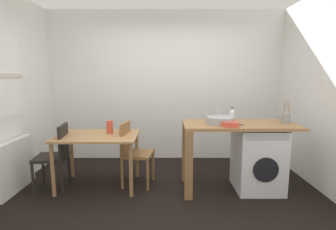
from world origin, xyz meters
TOP-DOWN VIEW (x-y plane):
  - ground_plane at (0.00, 0.00)m, footprint 5.46×5.46m
  - wall_back at (0.00, 1.75)m, footprint 4.60×0.10m
  - radiator at (-2.02, 0.30)m, footprint 0.10×0.80m
  - dining_table at (-0.93, 0.46)m, footprint 1.10×0.76m
  - chair_person_seat at (-1.48, 0.36)m, footprint 0.44×0.44m
  - chair_opposite at (-0.45, 0.52)m, footprint 0.46×0.46m
  - kitchen_counter at (0.79, 0.36)m, footprint 1.50×0.68m
  - washing_machine at (1.27, 0.36)m, footprint 0.60×0.61m
  - sink_basin at (0.74, 0.36)m, footprint 0.38×0.38m
  - tap at (0.74, 0.54)m, footprint 0.02×0.02m
  - bottle_tall_green at (0.93, 0.48)m, footprint 0.07×0.07m
  - mixing_bowl at (0.82, 0.16)m, footprint 0.22×0.22m
  - utensil_crock at (1.63, 0.41)m, footprint 0.11×0.11m
  - vase at (-0.78, 0.56)m, footprint 0.09×0.09m
  - scissors at (0.95, 0.26)m, footprint 0.15×0.06m

SIDE VIEW (x-z plane):
  - ground_plane at x=0.00m, z-range 0.00..0.00m
  - radiator at x=-2.02m, z-range 0.00..0.70m
  - washing_machine at x=1.27m, z-range 0.00..0.86m
  - chair_person_seat at x=-1.48m, z-range 0.06..0.96m
  - chair_opposite at x=-0.45m, z-range 0.06..0.96m
  - dining_table at x=-0.93m, z-range 0.27..1.01m
  - kitchen_counter at x=0.79m, z-range 0.30..1.22m
  - vase at x=-0.78m, z-range 0.74..0.92m
  - scissors at x=0.95m, z-range 0.92..0.93m
  - mixing_bowl at x=0.82m, z-range 0.92..0.98m
  - sink_basin at x=0.74m, z-range 0.92..1.01m
  - utensil_crock at x=1.63m, z-range 0.84..1.14m
  - bottle_tall_green at x=0.93m, z-range 0.91..1.11m
  - tap at x=0.74m, z-range 0.92..1.20m
  - wall_back at x=0.00m, z-range 0.00..2.70m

